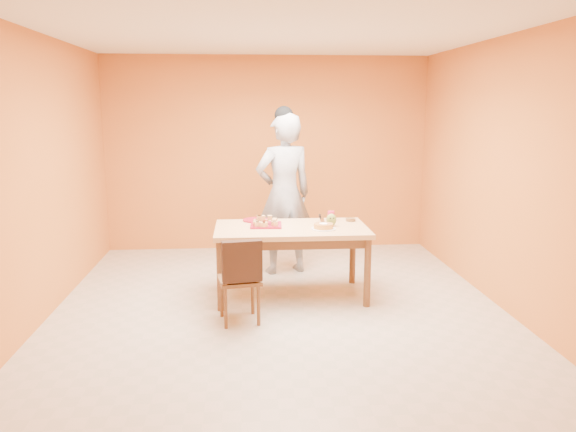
{
  "coord_description": "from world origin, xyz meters",
  "views": [
    {
      "loc": [
        -0.34,
        -5.4,
        2.01
      ],
      "look_at": [
        0.12,
        0.3,
        0.89
      ],
      "focal_mm": 35.0,
      "sensor_mm": 36.0,
      "label": 1
    }
  ],
  "objects": [
    {
      "name": "cake_server",
      "position": [
        0.49,
        0.39,
        0.82
      ],
      "size": [
        0.06,
        0.23,
        0.01
      ],
      "primitive_type": "cube",
      "rotation": [
        0.0,
        0.0,
        -0.09
      ],
      "color": "silver",
      "rests_on": "sponge_cake"
    },
    {
      "name": "person",
      "position": [
        0.14,
        1.25,
        0.97
      ],
      "size": [
        0.81,
        0.65,
        1.93
      ],
      "primitive_type": "imported",
      "rotation": [
        0.0,
        0.0,
        3.44
      ],
      "color": "#959598",
      "rests_on": "floor"
    },
    {
      "name": "pastry_pile",
      "position": [
        -0.11,
        0.42,
        0.83
      ],
      "size": [
        0.29,
        0.29,
        0.1
      ],
      "primitive_type": null,
      "color": "tan",
      "rests_on": "pastry_platter"
    },
    {
      "name": "ceiling",
      "position": [
        0.0,
        0.0,
        2.7
      ],
      "size": [
        5.0,
        5.0,
        0.0
      ],
      "primitive_type": "plane",
      "rotation": [
        3.14,
        0.0,
        0.0
      ],
      "color": "white",
      "rests_on": "wall_back"
    },
    {
      "name": "wall_right",
      "position": [
        2.25,
        0.0,
        1.35
      ],
      "size": [
        0.0,
        5.0,
        5.0
      ],
      "primitive_type": "plane",
      "rotation": [
        1.57,
        0.0,
        -1.57
      ],
      "color": "#CC712F",
      "rests_on": "floor"
    },
    {
      "name": "red_dinner_plate",
      "position": [
        -0.21,
        0.7,
        0.77
      ],
      "size": [
        0.31,
        0.31,
        0.02
      ],
      "primitive_type": "cylinder",
      "rotation": [
        0.0,
        0.0,
        0.1
      ],
      "color": "maroon",
      "rests_on": "dining_table"
    },
    {
      "name": "checker_tin",
      "position": [
        0.84,
        0.6,
        0.78
      ],
      "size": [
        0.14,
        0.14,
        0.03
      ],
      "primitive_type": "cylinder",
      "rotation": [
        0.0,
        0.0,
        -0.39
      ],
      "color": "#34170E",
      "rests_on": "dining_table"
    },
    {
      "name": "pastry_platter",
      "position": [
        -0.11,
        0.42,
        0.77
      ],
      "size": [
        0.34,
        0.34,
        0.02
      ],
      "primitive_type": "cube",
      "rotation": [
        0.0,
        0.0,
        -0.06
      ],
      "color": "maroon",
      "rests_on": "dining_table"
    },
    {
      "name": "magenta_glass",
      "position": [
        0.63,
        0.65,
        0.81
      ],
      "size": [
        0.1,
        0.1,
        0.11
      ],
      "primitive_type": "cylinder",
      "rotation": [
        0.0,
        0.0,
        -0.38
      ],
      "color": "#C31D49",
      "rests_on": "dining_table"
    },
    {
      "name": "egg_ornament",
      "position": [
        0.58,
        0.36,
        0.83
      ],
      "size": [
        0.13,
        0.11,
        0.13
      ],
      "primitive_type": "ellipsoid",
      "rotation": [
        0.0,
        0.0,
        0.26
      ],
      "color": "olive",
      "rests_on": "dining_table"
    },
    {
      "name": "dining_table",
      "position": [
        0.16,
        0.35,
        0.67
      ],
      "size": [
        1.6,
        0.9,
        0.76
      ],
      "color": "tan",
      "rests_on": "floor"
    },
    {
      "name": "sponge_cake",
      "position": [
        0.48,
        0.21,
        0.79
      ],
      "size": [
        0.22,
        0.22,
        0.05
      ],
      "primitive_type": "cylinder",
      "rotation": [
        0.0,
        0.0,
        -0.1
      ],
      "color": "#BF7731",
      "rests_on": "white_cake_plate"
    },
    {
      "name": "dining_chair",
      "position": [
        -0.39,
        -0.35,
        0.43
      ],
      "size": [
        0.44,
        0.5,
        0.83
      ],
      "rotation": [
        0.0,
        0.0,
        0.16
      ],
      "color": "brown",
      "rests_on": "floor"
    },
    {
      "name": "white_cake_plate",
      "position": [
        0.48,
        0.21,
        0.77
      ],
      "size": [
        0.26,
        0.26,
        0.01
      ],
      "primitive_type": "cylinder",
      "rotation": [
        0.0,
        0.0,
        -0.01
      ],
      "color": "white",
      "rests_on": "dining_table"
    },
    {
      "name": "wall_left",
      "position": [
        -2.25,
        0.0,
        1.35
      ],
      "size": [
        0.0,
        5.0,
        5.0
      ],
      "primitive_type": "plane",
      "rotation": [
        1.57,
        0.0,
        1.57
      ],
      "color": "#CC712F",
      "rests_on": "floor"
    },
    {
      "name": "wall_back",
      "position": [
        0.0,
        2.5,
        1.35
      ],
      "size": [
        4.5,
        0.0,
        4.5
      ],
      "primitive_type": "plane",
      "rotation": [
        1.57,
        0.0,
        0.0
      ],
      "color": "#CC712F",
      "rests_on": "floor"
    },
    {
      "name": "floor",
      "position": [
        0.0,
        0.0,
        0.0
      ],
      "size": [
        5.0,
        5.0,
        0.0
      ],
      "primitive_type": "plane",
      "color": "#B8B29D",
      "rests_on": "ground"
    }
  ]
}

